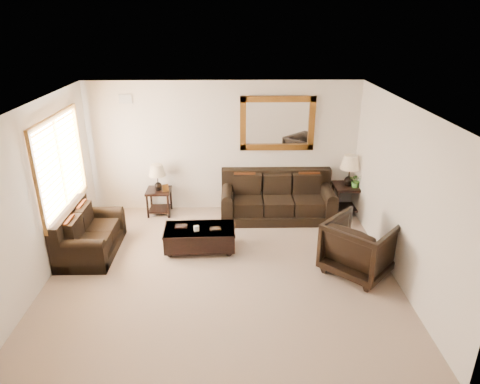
{
  "coord_description": "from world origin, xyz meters",
  "views": [
    {
      "loc": [
        0.18,
        -5.95,
        3.88
      ],
      "look_at": [
        0.3,
        0.6,
        1.15
      ],
      "focal_mm": 32.0,
      "sensor_mm": 36.0,
      "label": 1
    }
  ],
  "objects_px": {
    "end_table_right": "(349,176)",
    "armchair": "(360,244)",
    "coffee_table": "(200,236)",
    "sofa": "(277,201)",
    "end_table_left": "(158,182)",
    "loveseat": "(88,237)"
  },
  "relations": [
    {
      "from": "sofa",
      "to": "armchair",
      "type": "xyz_separation_m",
      "value": [
        1.11,
        -2.1,
        0.16
      ]
    },
    {
      "from": "end_table_right",
      "to": "loveseat",
      "type": "bearing_deg",
      "value": -162.77
    },
    {
      "from": "coffee_table",
      "to": "armchair",
      "type": "xyz_separation_m",
      "value": [
        2.6,
        -0.76,
        0.24
      ]
    },
    {
      "from": "sofa",
      "to": "coffee_table",
      "type": "relative_size",
      "value": 1.81
    },
    {
      "from": "end_table_left",
      "to": "end_table_right",
      "type": "bearing_deg",
      "value": -0.58
    },
    {
      "from": "loveseat",
      "to": "end_table_left",
      "type": "distance_m",
      "value": 1.9
    },
    {
      "from": "sofa",
      "to": "loveseat",
      "type": "bearing_deg",
      "value": -157.83
    },
    {
      "from": "coffee_table",
      "to": "armchair",
      "type": "relative_size",
      "value": 1.26
    },
    {
      "from": "sofa",
      "to": "coffee_table",
      "type": "bearing_deg",
      "value": -138.08
    },
    {
      "from": "sofa",
      "to": "end_table_right",
      "type": "bearing_deg",
      "value": 4.68
    },
    {
      "from": "sofa",
      "to": "end_table_right",
      "type": "height_order",
      "value": "end_table_right"
    },
    {
      "from": "end_table_right",
      "to": "armchair",
      "type": "relative_size",
      "value": 1.27
    },
    {
      "from": "loveseat",
      "to": "coffee_table",
      "type": "relative_size",
      "value": 1.16
    },
    {
      "from": "end_table_left",
      "to": "coffee_table",
      "type": "xyz_separation_m",
      "value": [
        0.94,
        -1.5,
        -0.45
      ]
    },
    {
      "from": "end_table_left",
      "to": "loveseat",
      "type": "bearing_deg",
      "value": -122.75
    },
    {
      "from": "coffee_table",
      "to": "loveseat",
      "type": "bearing_deg",
      "value": 179.97
    },
    {
      "from": "sofa",
      "to": "coffee_table",
      "type": "height_order",
      "value": "sofa"
    },
    {
      "from": "sofa",
      "to": "end_table_left",
      "type": "bearing_deg",
      "value": 176.24
    },
    {
      "from": "sofa",
      "to": "end_table_left",
      "type": "relative_size",
      "value": 2.09
    },
    {
      "from": "loveseat",
      "to": "end_table_right",
      "type": "height_order",
      "value": "end_table_right"
    },
    {
      "from": "loveseat",
      "to": "coffee_table",
      "type": "distance_m",
      "value": 1.95
    },
    {
      "from": "sofa",
      "to": "coffee_table",
      "type": "xyz_separation_m",
      "value": [
        -1.49,
        -1.34,
        -0.07
      ]
    }
  ]
}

